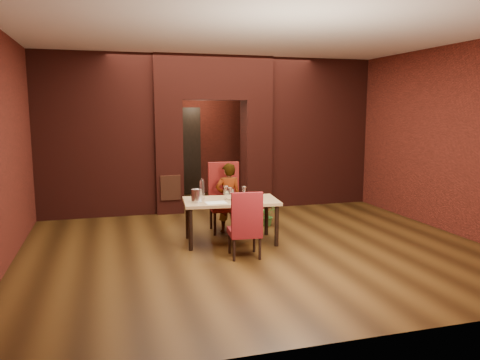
% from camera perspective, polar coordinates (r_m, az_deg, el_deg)
% --- Properties ---
extents(floor, '(8.00, 8.00, 0.00)m').
position_cam_1_polar(floor, '(8.17, -0.09, -6.36)').
color(floor, '#412A10').
rests_on(floor, ground).
extents(ceiling, '(7.00, 8.00, 0.04)m').
position_cam_1_polar(ceiling, '(7.97, -0.10, 16.46)').
color(ceiling, silver).
rests_on(ceiling, ground).
extents(wall_back, '(7.00, 0.04, 3.20)m').
position_cam_1_polar(wall_back, '(11.81, -5.48, 6.07)').
color(wall_back, maroon).
rests_on(wall_back, ground).
extents(wall_front, '(7.00, 0.04, 3.20)m').
position_cam_1_polar(wall_front, '(4.23, 15.01, 1.43)').
color(wall_front, maroon).
rests_on(wall_front, ground).
extents(wall_left, '(0.04, 8.00, 3.20)m').
position_cam_1_polar(wall_left, '(7.72, -25.99, 3.96)').
color(wall_left, maroon).
rests_on(wall_left, ground).
extents(wall_right, '(0.04, 8.00, 3.20)m').
position_cam_1_polar(wall_right, '(9.49, 20.74, 4.96)').
color(wall_right, maroon).
rests_on(wall_right, ground).
extents(pillar_left, '(0.55, 0.55, 2.30)m').
position_cam_1_polar(pillar_left, '(9.72, -8.77, 2.83)').
color(pillar_left, maroon).
rests_on(pillar_left, ground).
extents(pillar_right, '(0.55, 0.55, 2.30)m').
position_cam_1_polar(pillar_right, '(10.13, 1.96, 3.15)').
color(pillar_right, maroon).
rests_on(pillar_right, ground).
extents(lintel, '(2.45, 0.55, 0.90)m').
position_cam_1_polar(lintel, '(9.86, -3.38, 12.30)').
color(lintel, maroon).
rests_on(lintel, ground).
extents(wing_wall_left, '(2.28, 0.35, 3.20)m').
position_cam_1_polar(wing_wall_left, '(9.61, -17.25, 5.17)').
color(wing_wall_left, maroon).
rests_on(wing_wall_left, ground).
extents(wing_wall_right, '(2.28, 0.35, 3.20)m').
position_cam_1_polar(wing_wall_right, '(10.62, 9.27, 5.73)').
color(wing_wall_right, maroon).
rests_on(wing_wall_right, ground).
extents(vent_panel, '(0.40, 0.03, 0.50)m').
position_cam_1_polar(vent_panel, '(9.51, -8.46, -0.94)').
color(vent_panel, brown).
rests_on(vent_panel, ground).
extents(rear_door, '(0.90, 0.08, 2.10)m').
position_cam_1_polar(rear_door, '(11.72, -7.32, 3.33)').
color(rear_door, black).
rests_on(rear_door, ground).
extents(rear_door_frame, '(1.02, 0.04, 2.22)m').
position_cam_1_polar(rear_door_frame, '(11.68, -7.29, 3.31)').
color(rear_door_frame, black).
rests_on(rear_door_frame, ground).
extents(dining_table, '(1.56, 0.98, 0.69)m').
position_cam_1_polar(dining_table, '(7.48, -1.13, -5.02)').
color(dining_table, tan).
rests_on(dining_table, ground).
extents(chair_far, '(0.58, 0.58, 1.19)m').
position_cam_1_polar(chair_far, '(8.09, -1.75, -2.18)').
color(chair_far, maroon).
rests_on(chair_far, ground).
extents(chair_near, '(0.48, 0.48, 0.97)m').
position_cam_1_polar(chair_near, '(6.73, 0.54, -5.35)').
color(chair_near, maroon).
rests_on(chair_near, ground).
extents(person_seated, '(0.46, 0.31, 1.21)m').
position_cam_1_polar(person_seated, '(8.04, -1.44, -2.20)').
color(person_seated, white).
rests_on(person_seated, ground).
extents(wine_glass_a, '(0.09, 0.09, 0.21)m').
position_cam_1_polar(wine_glass_a, '(7.42, -1.70, -1.56)').
color(wine_glass_a, white).
rests_on(wine_glass_a, dining_table).
extents(wine_glass_b, '(0.08, 0.08, 0.20)m').
position_cam_1_polar(wine_glass_b, '(7.37, -1.20, -1.70)').
color(wine_glass_b, white).
rests_on(wine_glass_b, dining_table).
extents(wine_glass_c, '(0.08, 0.08, 0.20)m').
position_cam_1_polar(wine_glass_c, '(7.48, 0.50, -1.53)').
color(wine_glass_c, white).
rests_on(wine_glass_c, dining_table).
extents(tasting_sheet, '(0.32, 0.24, 0.00)m').
position_cam_1_polar(tasting_sheet, '(7.18, -2.93, -2.77)').
color(tasting_sheet, white).
rests_on(tasting_sheet, dining_table).
extents(wine_bucket, '(0.17, 0.17, 0.21)m').
position_cam_1_polar(wine_bucket, '(7.21, -5.30, -1.92)').
color(wine_bucket, silver).
rests_on(wine_bucket, dining_table).
extents(water_bottle, '(0.08, 0.08, 0.33)m').
position_cam_1_polar(water_bottle, '(7.42, -4.64, -1.13)').
color(water_bottle, white).
rests_on(water_bottle, dining_table).
extents(potted_plant, '(0.43, 0.41, 0.39)m').
position_cam_1_polar(potted_plant, '(8.59, 3.29, -4.31)').
color(potted_plant, '#39712C').
rests_on(potted_plant, ground).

